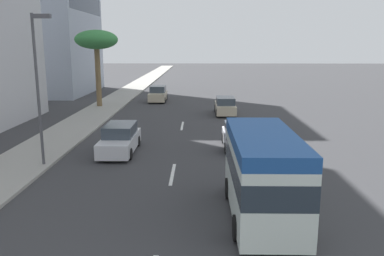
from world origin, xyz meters
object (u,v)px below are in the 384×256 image
at_px(minibus_fourth, 263,172).
at_px(car_fifth, 158,94).
at_px(car_lead, 239,136).
at_px(palm_tree, 96,41).
at_px(street_lamp, 39,75).
at_px(car_second, 120,139).
at_px(car_third, 225,106).

height_order(minibus_fourth, car_fifth, minibus_fourth).
distance_m(car_lead, palm_tree, 20.75).
bearing_deg(street_lamp, car_second, -48.63).
height_order(minibus_fourth, palm_tree, palm_tree).
relative_size(minibus_fourth, car_fifth, 1.42).
xyz_separation_m(car_second, car_third, (12.92, -6.96, -0.03)).
bearing_deg(car_third, car_fifth, 40.16).
height_order(car_second, palm_tree, palm_tree).
bearing_deg(car_second, street_lamp, -48.63).
bearing_deg(minibus_fourth, car_lead, -1.17).
bearing_deg(car_fifth, street_lamp, -7.92).
distance_m(car_lead, minibus_fourth, 9.74).
xyz_separation_m(car_third, palm_tree, (3.74, 12.31, 5.72)).
height_order(car_lead, car_third, car_third).
relative_size(car_lead, car_fifth, 0.95).
height_order(car_second, minibus_fourth, minibus_fourth).
bearing_deg(street_lamp, car_third, -32.92).
bearing_deg(minibus_fourth, car_second, 38.15).
height_order(car_lead, car_second, car_second).
distance_m(car_second, palm_tree, 18.40).
relative_size(car_second, palm_tree, 0.63).
xyz_separation_m(car_third, street_lamp, (-15.79, 10.22, 3.94)).
xyz_separation_m(car_lead, car_fifth, (20.07, 6.95, 0.07)).
xyz_separation_m(car_second, street_lamp, (-2.87, 3.26, 3.92)).
distance_m(car_second, minibus_fourth, 11.08).
bearing_deg(palm_tree, car_fifth, -50.78).
bearing_deg(street_lamp, minibus_fourth, -119.96).
bearing_deg(car_lead, palm_tree, 38.32).
distance_m(palm_tree, street_lamp, 19.72).
bearing_deg(minibus_fourth, car_fifth, 12.77).
relative_size(car_second, minibus_fourth, 0.77).
relative_size(car_second, car_third, 1.06).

